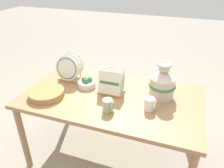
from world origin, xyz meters
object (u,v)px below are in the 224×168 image
(mug_sage_glaze, at_px, (108,105))
(mug_cream_glaze, at_px, (150,104))
(wicker_charger_stack, at_px, (47,93))
(dish_rack_round_plates, at_px, (70,70))
(ceramic_vase, at_px, (162,83))
(fruit_bowl, at_px, (87,83))
(dish_rack_square_plates, at_px, (112,84))

(mug_sage_glaze, height_order, mug_cream_glaze, same)
(wicker_charger_stack, xyz_separation_m, mug_sage_glaze, (0.58, -0.03, 0.03))
(dish_rack_round_plates, xyz_separation_m, mug_sage_glaze, (0.53, -0.36, -0.05))
(mug_sage_glaze, distance_m, mug_cream_glaze, 0.33)
(ceramic_vase, relative_size, dish_rack_round_plates, 1.19)
(mug_cream_glaze, height_order, fruit_bowl, mug_cream_glaze)
(mug_sage_glaze, height_order, fruit_bowl, mug_sage_glaze)
(fruit_bowl, bearing_deg, dish_rack_round_plates, 163.23)
(dish_rack_square_plates, relative_size, mug_cream_glaze, 2.17)
(mug_cream_glaze, bearing_deg, wicker_charger_stack, -173.77)
(wicker_charger_stack, bearing_deg, dish_rack_round_plates, 82.03)
(ceramic_vase, height_order, mug_sage_glaze, ceramic_vase)
(ceramic_vase, distance_m, dish_rack_round_plates, 0.89)
(ceramic_vase, height_order, fruit_bowl, ceramic_vase)
(dish_rack_round_plates, height_order, wicker_charger_stack, dish_rack_round_plates)
(dish_rack_round_plates, xyz_separation_m, dish_rack_square_plates, (0.46, -0.09, -0.02))
(wicker_charger_stack, bearing_deg, fruit_bowl, 46.70)
(dish_rack_square_plates, xyz_separation_m, fruit_bowl, (-0.26, 0.03, -0.05))
(dish_rack_round_plates, height_order, fruit_bowl, dish_rack_round_plates)
(ceramic_vase, xyz_separation_m, mug_cream_glaze, (-0.05, -0.22, -0.08))
(dish_rack_square_plates, height_order, fruit_bowl, dish_rack_square_plates)
(dish_rack_square_plates, relative_size, fruit_bowl, 1.34)
(wicker_charger_stack, height_order, mug_cream_glaze, mug_cream_glaze)
(dish_rack_square_plates, height_order, mug_cream_glaze, dish_rack_square_plates)
(dish_rack_round_plates, xyz_separation_m, mug_cream_glaze, (0.83, -0.24, -0.05))
(dish_rack_round_plates, distance_m, dish_rack_square_plates, 0.47)
(dish_rack_round_plates, bearing_deg, ceramic_vase, -0.91)
(ceramic_vase, distance_m, wicker_charger_stack, 0.99)
(wicker_charger_stack, height_order, mug_sage_glaze, mug_sage_glaze)
(wicker_charger_stack, bearing_deg, mug_sage_glaze, -2.79)
(ceramic_vase, bearing_deg, mug_sage_glaze, -135.61)
(ceramic_vase, bearing_deg, mug_cream_glaze, -103.68)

